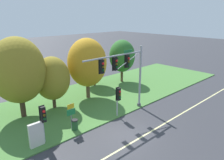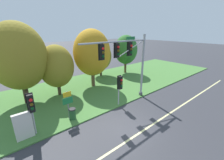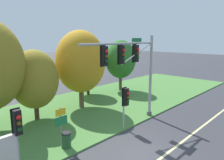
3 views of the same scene
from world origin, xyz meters
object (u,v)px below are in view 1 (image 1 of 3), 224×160
object	(u,v)px
traffic_signal_mast	(125,69)
tree_mid_verge	(87,63)
pedestrian_signal_near_kerb	(43,117)
tree_left_of_mast	(18,71)
tree_tall_centre	(94,64)
trash_bin	(75,125)
tree_right_far	(122,56)
info_kiosk	(36,135)
tree_behind_signpost	(52,78)
route_sign_post	(71,113)
pedestrian_signal_further_along	(118,96)

from	to	relation	value
traffic_signal_mast	tree_mid_verge	distance (m)	5.80
pedestrian_signal_near_kerb	tree_left_of_mast	bearing A→B (deg)	83.52
tree_tall_centre	trash_bin	xyz separation A→B (m)	(-8.88, -8.31, -2.53)
tree_left_of_mast	tree_right_far	xyz separation A→B (m)	(15.13, 1.38, -0.80)
tree_mid_verge	info_kiosk	bearing A→B (deg)	-148.97
tree_left_of_mast	tree_behind_signpost	world-z (taller)	tree_left_of_mast
route_sign_post	tree_right_far	bearing A→B (deg)	27.60
tree_tall_centre	trash_bin	distance (m)	12.42
trash_bin	info_kiosk	bearing A→B (deg)	-178.53
route_sign_post	tree_mid_verge	xyz separation A→B (m)	(5.69, 5.16, 2.62)
tree_behind_signpost	trash_bin	xyz separation A→B (m)	(-1.07, -5.42, -2.74)
traffic_signal_mast	tree_behind_signpost	xyz separation A→B (m)	(-4.53, 5.94, -1.31)
route_sign_post	trash_bin	xyz separation A→B (m)	(0.24, -0.11, -1.13)
pedestrian_signal_near_kerb	trash_bin	xyz separation A→B (m)	(2.81, 0.16, -1.77)
route_sign_post	trash_bin	world-z (taller)	route_sign_post
traffic_signal_mast	tree_right_far	size ratio (longest dim) A/B	1.22
traffic_signal_mast	tree_tall_centre	distance (m)	9.54
route_sign_post	tree_mid_verge	size ratio (longest dim) A/B	0.35
tree_behind_signpost	trash_bin	bearing A→B (deg)	-101.16
traffic_signal_mast	trash_bin	xyz separation A→B (m)	(-5.60, 0.52, -4.04)
pedestrian_signal_near_kerb	tree_tall_centre	size ratio (longest dim) A/B	0.61
pedestrian_signal_near_kerb	tree_tall_centre	xyz separation A→B (m)	(11.69, 8.46, 0.75)
tree_left_of_mast	tree_right_far	bearing A→B (deg)	5.21
pedestrian_signal_near_kerb	info_kiosk	size ratio (longest dim) A/B	1.63
tree_left_of_mast	traffic_signal_mast	bearing A→B (deg)	-38.48
pedestrian_signal_near_kerb	tree_behind_signpost	distance (m)	6.86
trash_bin	pedestrian_signal_near_kerb	bearing A→B (deg)	-176.82
route_sign_post	tree_left_of_mast	xyz separation A→B (m)	(-1.91, 5.53, 2.97)
tree_mid_verge	pedestrian_signal_near_kerb	bearing A→B (deg)	-146.70
pedestrian_signal_near_kerb	tree_right_far	bearing A→B (deg)	24.44
tree_behind_signpost	tree_tall_centre	xyz separation A→B (m)	(7.81, 2.88, -0.21)
tree_left_of_mast	tree_behind_signpost	xyz separation A→B (m)	(3.22, -0.21, -1.37)
traffic_signal_mast	pedestrian_signal_further_along	bearing A→B (deg)	-169.05
tree_tall_centre	route_sign_post	bearing A→B (deg)	-138.05
traffic_signal_mast	pedestrian_signal_further_along	world-z (taller)	traffic_signal_mast
tree_left_of_mast	tree_right_far	world-z (taller)	tree_left_of_mast
tree_mid_verge	tree_tall_centre	world-z (taller)	tree_mid_verge
tree_mid_verge	pedestrian_signal_further_along	bearing A→B (deg)	-98.73
pedestrian_signal_further_along	tree_mid_verge	xyz separation A→B (m)	(0.92, 5.99, 2.10)
pedestrian_signal_further_along	info_kiosk	xyz separation A→B (m)	(-7.98, 0.64, -1.18)
route_sign_post	info_kiosk	world-z (taller)	route_sign_post
pedestrian_signal_further_along	trash_bin	distance (m)	4.87
traffic_signal_mast	tree_left_of_mast	bearing A→B (deg)	141.52
route_sign_post	trash_bin	distance (m)	1.16
tree_mid_verge	tree_tall_centre	bearing A→B (deg)	41.52
pedestrian_signal_further_along	trash_bin	world-z (taller)	pedestrian_signal_further_along
tree_left_of_mast	trash_bin	size ratio (longest dim) A/B	8.26
pedestrian_signal_near_kerb	route_sign_post	bearing A→B (deg)	5.87
route_sign_post	traffic_signal_mast	bearing A→B (deg)	-6.14
pedestrian_signal_near_kerb	tree_right_far	world-z (taller)	tree_right_far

